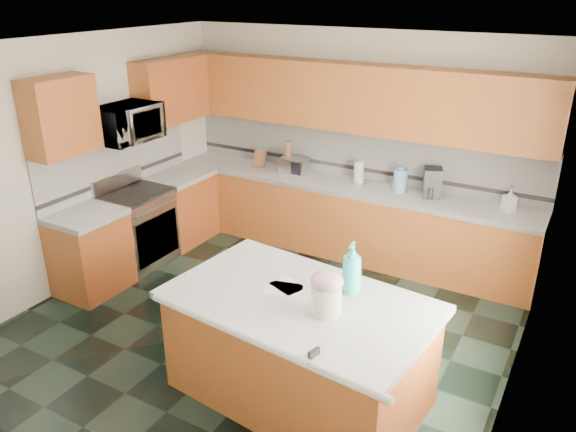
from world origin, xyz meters
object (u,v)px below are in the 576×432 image
Objects in this scene: island_base at (299,351)px; island_top at (300,302)px; toaster_oven at (294,165)px; coffee_maker at (432,183)px; knife_block at (260,158)px; soap_bottle_island at (352,268)px; treat_jar at (326,299)px.

island_top is at bearing 0.00° from island_base.
island_base is 3.15m from toaster_oven.
toaster_oven is at bearing 161.37° from coffee_maker.
island_top is 3.38m from knife_block.
coffee_maker is (-0.07, 2.41, -0.04)m from soap_bottle_island.
soap_bottle_island reaches higher than coffee_maker.
toaster_oven is (0.52, 0.00, -0.01)m from knife_block.
coffee_maker is (2.29, 0.03, 0.05)m from knife_block.
coffee_maker is (1.77, 0.03, 0.07)m from toaster_oven.
soap_bottle_island reaches higher than treat_jar.
island_base is 2.80m from coffee_maker.
coffee_maker reaches higher than island_base.
island_base is 5.82× the size of coffee_maker.
soap_bottle_island is at bearing 50.11° from island_top.
soap_bottle_island reaches higher than island_top.
soap_bottle_island is (0.30, 0.29, 0.24)m from island_top.
island_top is 3.09m from toaster_oven.
coffee_maker is (0.23, 2.71, 0.66)m from island_base.
island_top is at bearing 169.20° from treat_jar.
island_base is at bearing 0.00° from island_top.
island_top is at bearing -52.82° from knife_block.
island_base is 0.46m from island_top.
toaster_oven is 1.77m from coffee_maker.
island_base is 0.95× the size of island_top.
treat_jar reaches higher than island_top.
treat_jar is 3.30m from toaster_oven.
island_top is at bearing -141.94° from soap_bottle_island.
soap_bottle_island reaches higher than knife_block.
island_top is 0.48m from soap_bottle_island.
soap_bottle_island is (0.03, 0.37, 0.10)m from treat_jar.
knife_block is (-2.07, 2.68, 0.60)m from island_base.
toaster_oven is (-1.85, 2.38, -0.11)m from soap_bottle_island.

